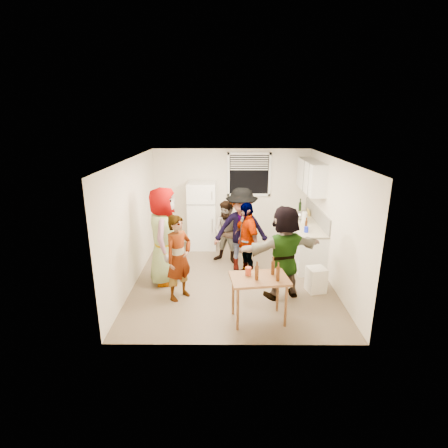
{
  "coord_description": "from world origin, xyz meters",
  "views": [
    {
      "loc": [
        -0.14,
        -6.71,
        3.26
      ],
      "look_at": [
        -0.18,
        0.16,
        1.15
      ],
      "focal_mm": 28.0,
      "sensor_mm": 36.0,
      "label": 1
    }
  ],
  "objects_px": {
    "red_cup": "(248,275)",
    "guest_black": "(245,276)",
    "guest_back_right": "(241,268)",
    "serving_table": "(258,320)",
    "beer_bottle_table": "(273,274)",
    "trash_bin": "(316,279)",
    "kettle": "(300,219)",
    "guest_stripe": "(180,297)",
    "guest_orange": "(282,296)",
    "beer_bottle_counter": "(306,230)",
    "refrigerator": "(202,215)",
    "blue_cup": "(306,232)",
    "guest_back_left": "(228,262)",
    "guest_grey": "(166,281)",
    "wine_bottle": "(300,213)"
  },
  "relations": [
    {
      "from": "beer_bottle_table",
      "to": "refrigerator",
      "type": "bearing_deg",
      "value": 112.51
    },
    {
      "from": "refrigerator",
      "to": "guest_black",
      "type": "distance_m",
      "value": 2.23
    },
    {
      "from": "beer_bottle_counter",
      "to": "serving_table",
      "type": "relative_size",
      "value": 0.23
    },
    {
      "from": "serving_table",
      "to": "beer_bottle_table",
      "type": "distance_m",
      "value": 0.82
    },
    {
      "from": "wine_bottle",
      "to": "red_cup",
      "type": "distance_m",
      "value": 3.74
    },
    {
      "from": "kettle",
      "to": "guest_back_right",
      "type": "bearing_deg",
      "value": -157.07
    },
    {
      "from": "serving_table",
      "to": "guest_black",
      "type": "bearing_deg",
      "value": 94.2
    },
    {
      "from": "guest_stripe",
      "to": "blue_cup",
      "type": "bearing_deg",
      "value": -25.36
    },
    {
      "from": "blue_cup",
      "to": "beer_bottle_counter",
      "type": "bearing_deg",
      "value": 80.56
    },
    {
      "from": "trash_bin",
      "to": "guest_back_right",
      "type": "bearing_deg",
      "value": 143.41
    },
    {
      "from": "blue_cup",
      "to": "serving_table",
      "type": "height_order",
      "value": "blue_cup"
    },
    {
      "from": "guest_stripe",
      "to": "guest_orange",
      "type": "xyz_separation_m",
      "value": [
        1.93,
        0.07,
        0.0
      ]
    },
    {
      "from": "guest_orange",
      "to": "beer_bottle_table",
      "type": "bearing_deg",
      "value": 49.28
    },
    {
      "from": "serving_table",
      "to": "guest_orange",
      "type": "height_order",
      "value": "serving_table"
    },
    {
      "from": "kettle",
      "to": "trash_bin",
      "type": "xyz_separation_m",
      "value": [
        -0.04,
        -1.9,
        -0.65
      ]
    },
    {
      "from": "trash_bin",
      "to": "guest_black",
      "type": "xyz_separation_m",
      "value": [
        -1.33,
        0.64,
        -0.25
      ]
    },
    {
      "from": "blue_cup",
      "to": "beer_bottle_table",
      "type": "distance_m",
      "value": 2.07
    },
    {
      "from": "kettle",
      "to": "serving_table",
      "type": "relative_size",
      "value": 0.29
    },
    {
      "from": "serving_table",
      "to": "refrigerator",
      "type": "bearing_deg",
      "value": 108.45
    },
    {
      "from": "guest_grey",
      "to": "guest_black",
      "type": "height_order",
      "value": "guest_grey"
    },
    {
      "from": "kettle",
      "to": "guest_back_right",
      "type": "xyz_separation_m",
      "value": [
        -1.46,
        -0.85,
        -0.9
      ]
    },
    {
      "from": "red_cup",
      "to": "guest_black",
      "type": "height_order",
      "value": "red_cup"
    },
    {
      "from": "red_cup",
      "to": "guest_grey",
      "type": "relative_size",
      "value": 0.07
    },
    {
      "from": "guest_back_left",
      "to": "guest_orange",
      "type": "distance_m",
      "value": 1.91
    },
    {
      "from": "trash_bin",
      "to": "guest_back_left",
      "type": "distance_m",
      "value": 2.23
    },
    {
      "from": "serving_table",
      "to": "red_cup",
      "type": "height_order",
      "value": "red_cup"
    },
    {
      "from": "kettle",
      "to": "guest_black",
      "type": "bearing_deg",
      "value": -144.84
    },
    {
      "from": "kettle",
      "to": "guest_back_left",
      "type": "xyz_separation_m",
      "value": [
        -1.75,
        -0.49,
        -0.9
      ]
    },
    {
      "from": "refrigerator",
      "to": "red_cup",
      "type": "height_order",
      "value": "refrigerator"
    },
    {
      "from": "red_cup",
      "to": "guest_stripe",
      "type": "xyz_separation_m",
      "value": [
        -1.23,
        0.66,
        -0.78
      ]
    },
    {
      "from": "serving_table",
      "to": "guest_orange",
      "type": "xyz_separation_m",
      "value": [
        0.52,
        0.83,
        0.0
      ]
    },
    {
      "from": "trash_bin",
      "to": "guest_grey",
      "type": "distance_m",
      "value": 3.02
    },
    {
      "from": "wine_bottle",
      "to": "blue_cup",
      "type": "distance_m",
      "value": 1.56
    },
    {
      "from": "beer_bottle_table",
      "to": "guest_black",
      "type": "relative_size",
      "value": 0.14
    },
    {
      "from": "guest_orange",
      "to": "guest_stripe",
      "type": "bearing_deg",
      "value": -16.06
    },
    {
      "from": "kettle",
      "to": "serving_table",
      "type": "xyz_separation_m",
      "value": [
        -1.25,
        -2.94,
        -0.9
      ]
    },
    {
      "from": "serving_table",
      "to": "guest_back_left",
      "type": "distance_m",
      "value": 2.49
    },
    {
      "from": "trash_bin",
      "to": "serving_table",
      "type": "distance_m",
      "value": 1.61
    },
    {
      "from": "red_cup",
      "to": "guest_back_right",
      "type": "height_order",
      "value": "red_cup"
    },
    {
      "from": "guest_grey",
      "to": "guest_back_right",
      "type": "height_order",
      "value": "guest_back_right"
    },
    {
      "from": "blue_cup",
      "to": "red_cup",
      "type": "bearing_deg",
      "value": -125.87
    },
    {
      "from": "wine_bottle",
      "to": "guest_back_right",
      "type": "distance_m",
      "value": 2.3
    },
    {
      "from": "beer_bottle_counter",
      "to": "guest_back_right",
      "type": "distance_m",
      "value": 1.67
    },
    {
      "from": "guest_black",
      "to": "guest_orange",
      "type": "height_order",
      "value": "guest_orange"
    },
    {
      "from": "wine_bottle",
      "to": "blue_cup",
      "type": "relative_size",
      "value": 2.27
    },
    {
      "from": "wine_bottle",
      "to": "guest_grey",
      "type": "height_order",
      "value": "wine_bottle"
    },
    {
      "from": "trash_bin",
      "to": "guest_stripe",
      "type": "distance_m",
      "value": 2.64
    },
    {
      "from": "trash_bin",
      "to": "red_cup",
      "type": "height_order",
      "value": "red_cup"
    },
    {
      "from": "guest_stripe",
      "to": "guest_back_left",
      "type": "height_order",
      "value": "guest_back_left"
    },
    {
      "from": "beer_bottle_counter",
      "to": "guest_stripe",
      "type": "relative_size",
      "value": 0.13
    }
  ]
}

